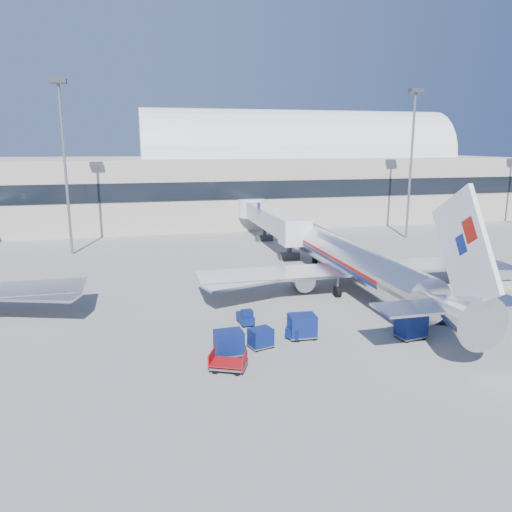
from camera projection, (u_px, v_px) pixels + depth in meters
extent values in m
plane|color=gray|center=(274.00, 315.00, 43.55)|extent=(260.00, 260.00, 0.00)
cube|color=#B2AA9E|center=(57.00, 193.00, 89.69)|extent=(170.00, 28.00, 12.00)
cube|color=black|center=(43.00, 194.00, 76.23)|extent=(170.00, 0.40, 3.00)
cylinder|color=silver|center=(296.00, 157.00, 98.58)|extent=(60.00, 18.00, 18.00)
cylinder|color=silver|center=(353.00, 261.00, 50.88)|extent=(3.80, 28.00, 3.80)
sphere|color=silver|center=(307.00, 237.00, 64.16)|extent=(3.72, 3.72, 3.72)
cone|color=silver|center=(455.00, 310.00, 34.66)|extent=(3.80, 6.00, 3.80)
cube|color=#9F140C|center=(349.00, 256.00, 51.77)|extent=(3.85, 20.16, 0.32)
cube|color=navy|center=(349.00, 260.00, 51.85)|extent=(3.85, 20.16, 0.32)
cube|color=white|center=(465.00, 249.00, 33.22)|extent=(0.35, 7.79, 8.74)
cube|color=silver|center=(451.00, 305.00, 35.09)|extent=(11.00, 3.00, 0.18)
cube|color=silver|center=(356.00, 269.00, 50.06)|extent=(32.00, 5.00, 0.28)
cylinder|color=#B7B7BC|center=(300.00, 278.00, 50.45)|extent=(2.10, 3.80, 2.10)
cylinder|color=#B7B7BC|center=(398.00, 271.00, 52.94)|extent=(2.10, 3.80, 2.10)
cylinder|color=black|center=(315.00, 260.00, 61.85)|extent=(0.40, 0.90, 0.90)
cube|color=silver|center=(269.00, 218.00, 72.86)|extent=(2.70, 24.00, 2.70)
cube|color=silver|center=(295.00, 232.00, 61.29)|extent=(3.40, 3.20, 3.20)
cylinder|color=silver|center=(252.00, 208.00, 83.77)|extent=(4.40, 4.40, 3.00)
cube|color=#2D2D30|center=(289.00, 246.00, 63.86)|extent=(0.50, 0.50, 3.00)
cube|color=#2D2D30|center=(289.00, 256.00, 64.15)|extent=(2.60, 1.00, 0.90)
cube|color=#2D2D30|center=(264.00, 229.00, 76.19)|extent=(0.50, 0.50, 3.00)
cube|color=#2D2D30|center=(264.00, 238.00, 76.49)|extent=(2.60, 1.00, 0.90)
cube|color=navy|center=(259.00, 206.00, 72.10)|extent=(0.12, 1.40, 0.90)
cylinder|color=slate|center=(66.00, 172.00, 65.06)|extent=(0.36, 0.36, 22.00)
cube|color=#2D2D30|center=(58.00, 81.00, 62.57)|extent=(2.00, 1.20, 0.60)
cylinder|color=slate|center=(411.00, 168.00, 76.40)|extent=(0.36, 0.36, 22.00)
cube|color=#2D2D30|center=(416.00, 90.00, 73.92)|extent=(2.00, 1.20, 0.60)
cube|color=#9E9E96|center=(443.00, 290.00, 49.44)|extent=(3.00, 0.55, 0.90)
cube|color=#9E9E96|center=(472.00, 287.00, 50.19)|extent=(3.00, 0.55, 0.90)
cube|color=#9E9E96|center=(500.00, 285.00, 50.94)|extent=(3.00, 0.55, 0.90)
cube|color=#0A1850|center=(300.00, 331.00, 38.34)|extent=(2.49, 2.21, 0.73)
cube|color=#0A1850|center=(296.00, 325.00, 37.86)|extent=(1.28, 1.30, 0.68)
cylinder|color=black|center=(301.00, 330.00, 39.26)|extent=(0.57, 0.49, 0.55)
cube|color=#0A1850|center=(444.00, 316.00, 41.37)|extent=(2.77, 2.13, 0.81)
cube|color=#0A1850|center=(438.00, 309.00, 41.32)|extent=(1.32, 1.38, 0.75)
cylinder|color=black|center=(454.00, 318.00, 41.75)|extent=(0.65, 0.46, 0.60)
cube|color=#0A1850|center=(245.00, 318.00, 41.22)|extent=(1.21, 2.12, 0.66)
cube|color=#0A1850|center=(247.00, 314.00, 40.70)|extent=(0.96, 0.88, 0.62)
cylinder|color=black|center=(238.00, 319.00, 41.80)|extent=(0.24, 0.51, 0.49)
cube|color=#0A1850|center=(302.00, 325.00, 38.07)|extent=(2.08, 1.65, 1.62)
cube|color=slate|center=(302.00, 335.00, 38.25)|extent=(2.19, 1.71, 0.11)
cylinder|color=black|center=(309.00, 332.00, 38.99)|extent=(0.45, 0.20, 0.45)
cube|color=#0A1850|center=(261.00, 337.00, 36.28)|extent=(1.89, 1.66, 1.29)
cube|color=slate|center=(261.00, 345.00, 36.43)|extent=(1.99, 1.73, 0.09)
cylinder|color=black|center=(264.00, 342.00, 37.15)|extent=(0.38, 0.24, 0.35)
cube|color=#0A1850|center=(229.00, 342.00, 34.89)|extent=(2.03, 1.62, 1.58)
cube|color=slate|center=(229.00, 352.00, 35.07)|extent=(2.14, 1.67, 0.11)
cylinder|color=black|center=(237.00, 348.00, 35.84)|extent=(0.44, 0.19, 0.43)
cube|color=#0A1850|center=(411.00, 325.00, 38.03)|extent=(2.24, 1.87, 1.63)
cube|color=slate|center=(410.00, 335.00, 38.21)|extent=(2.36, 1.94, 0.11)
cylinder|color=black|center=(413.00, 331.00, 39.06)|extent=(0.47, 0.25, 0.45)
cube|color=#0A1850|center=(474.00, 311.00, 41.89)|extent=(1.90, 1.66, 1.29)
cube|color=slate|center=(473.00, 318.00, 42.03)|extent=(2.00, 1.73, 0.09)
cylinder|color=black|center=(479.00, 317.00, 42.48)|extent=(0.38, 0.24, 0.36)
cube|color=slate|center=(228.00, 366.00, 32.70)|extent=(2.77, 2.39, 0.13)
cube|color=maroon|center=(228.00, 363.00, 32.65)|extent=(2.79, 2.44, 0.08)
cylinder|color=black|center=(241.00, 365.00, 33.16)|extent=(0.46, 0.33, 0.42)
imported|color=#EAFD1A|center=(482.00, 326.00, 38.31)|extent=(0.75, 0.78, 1.80)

